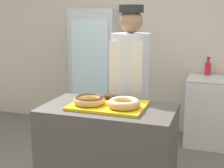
{
  "coord_description": "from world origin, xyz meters",
  "views": [
    {
      "loc": [
        0.85,
        -2.42,
        1.7
      ],
      "look_at": [
        0.0,
        0.1,
        1.12
      ],
      "focal_mm": 50.0,
      "sensor_mm": 36.0,
      "label": 1
    }
  ],
  "objects_px": {
    "brownie_back_right": "(120,98)",
    "beverage_fridge": "(98,72)",
    "brownie_back_left": "(109,97)",
    "donut_chocolate_glaze": "(89,100)",
    "chest_freezer": "(219,112)",
    "serving_tray": "(108,105)",
    "donut_light_glaze": "(124,103)",
    "bottle_red": "(208,68)",
    "baker_person": "(130,89)"
  },
  "relations": [
    {
      "from": "baker_person",
      "to": "beverage_fridge",
      "type": "relative_size",
      "value": 1.0
    },
    {
      "from": "chest_freezer",
      "to": "donut_light_glaze",
      "type": "bearing_deg",
      "value": -113.09
    },
    {
      "from": "baker_person",
      "to": "bottle_red",
      "type": "xyz_separation_m",
      "value": [
        0.73,
        1.34,
        0.05
      ]
    },
    {
      "from": "donut_light_glaze",
      "to": "brownie_back_right",
      "type": "bearing_deg",
      "value": 114.58
    },
    {
      "from": "donut_chocolate_glaze",
      "to": "chest_freezer",
      "type": "bearing_deg",
      "value": 59.26
    },
    {
      "from": "brownie_back_right",
      "to": "serving_tray",
      "type": "bearing_deg",
      "value": -107.06
    },
    {
      "from": "chest_freezer",
      "to": "brownie_back_right",
      "type": "bearing_deg",
      "value": -118.7
    },
    {
      "from": "brownie_back_right",
      "to": "baker_person",
      "type": "distance_m",
      "value": 0.47
    },
    {
      "from": "brownie_back_left",
      "to": "bottle_red",
      "type": "height_order",
      "value": "bottle_red"
    },
    {
      "from": "brownie_back_left",
      "to": "brownie_back_right",
      "type": "bearing_deg",
      "value": 0.0
    },
    {
      "from": "beverage_fridge",
      "to": "donut_chocolate_glaze",
      "type": "bearing_deg",
      "value": -70.85
    },
    {
      "from": "brownie_back_right",
      "to": "bottle_red",
      "type": "relative_size",
      "value": 0.35
    },
    {
      "from": "serving_tray",
      "to": "baker_person",
      "type": "height_order",
      "value": "baker_person"
    },
    {
      "from": "brownie_back_left",
      "to": "beverage_fridge",
      "type": "relative_size",
      "value": 0.05
    },
    {
      "from": "baker_person",
      "to": "beverage_fridge",
      "type": "distance_m",
      "value": 1.38
    },
    {
      "from": "brownie_back_left",
      "to": "beverage_fridge",
      "type": "xyz_separation_m",
      "value": [
        -0.73,
        1.6,
        -0.08
      ]
    },
    {
      "from": "brownie_back_left",
      "to": "beverage_fridge",
      "type": "bearing_deg",
      "value": 114.62
    },
    {
      "from": "serving_tray",
      "to": "brownie_back_right",
      "type": "height_order",
      "value": "brownie_back_right"
    },
    {
      "from": "brownie_back_right",
      "to": "donut_chocolate_glaze",
      "type": "bearing_deg",
      "value": -133.18
    },
    {
      "from": "serving_tray",
      "to": "bottle_red",
      "type": "height_order",
      "value": "bottle_red"
    },
    {
      "from": "brownie_back_right",
      "to": "chest_freezer",
      "type": "xyz_separation_m",
      "value": [
        0.88,
        1.6,
        -0.52
      ]
    },
    {
      "from": "donut_light_glaze",
      "to": "brownie_back_right",
      "type": "relative_size",
      "value": 3.13
    },
    {
      "from": "serving_tray",
      "to": "donut_chocolate_glaze",
      "type": "distance_m",
      "value": 0.17
    },
    {
      "from": "brownie_back_left",
      "to": "serving_tray",
      "type": "bearing_deg",
      "value": -72.94
    },
    {
      "from": "beverage_fridge",
      "to": "bottle_red",
      "type": "distance_m",
      "value": 1.55
    },
    {
      "from": "serving_tray",
      "to": "donut_chocolate_glaze",
      "type": "relative_size",
      "value": 2.32
    },
    {
      "from": "brownie_back_left",
      "to": "brownie_back_right",
      "type": "relative_size",
      "value": 1.0
    },
    {
      "from": "beverage_fridge",
      "to": "bottle_red",
      "type": "xyz_separation_m",
      "value": [
        1.54,
        0.21,
        0.1
      ]
    },
    {
      "from": "brownie_back_right",
      "to": "brownie_back_left",
      "type": "bearing_deg",
      "value": 180.0
    },
    {
      "from": "brownie_back_right",
      "to": "baker_person",
      "type": "bearing_deg",
      "value": 94.36
    },
    {
      "from": "beverage_fridge",
      "to": "bottle_red",
      "type": "height_order",
      "value": "beverage_fridge"
    },
    {
      "from": "brownie_back_right",
      "to": "beverage_fridge",
      "type": "height_order",
      "value": "beverage_fridge"
    },
    {
      "from": "beverage_fridge",
      "to": "chest_freezer",
      "type": "height_order",
      "value": "beverage_fridge"
    },
    {
      "from": "chest_freezer",
      "to": "brownie_back_left",
      "type": "bearing_deg",
      "value": -121.53
    },
    {
      "from": "serving_tray",
      "to": "bottle_red",
      "type": "xyz_separation_m",
      "value": [
        0.75,
        1.98,
        0.05
      ]
    },
    {
      "from": "beverage_fridge",
      "to": "bottle_red",
      "type": "relative_size",
      "value": 7.27
    },
    {
      "from": "donut_light_glaze",
      "to": "brownie_back_left",
      "type": "xyz_separation_m",
      "value": [
        -0.21,
        0.22,
        -0.02
      ]
    },
    {
      "from": "donut_light_glaze",
      "to": "baker_person",
      "type": "height_order",
      "value": "baker_person"
    },
    {
      "from": "donut_light_glaze",
      "to": "bottle_red",
      "type": "xyz_separation_m",
      "value": [
        0.6,
        2.03,
        0.0
      ]
    },
    {
      "from": "serving_tray",
      "to": "brownie_back_left",
      "type": "bearing_deg",
      "value": 107.06
    },
    {
      "from": "donut_chocolate_glaze",
      "to": "baker_person",
      "type": "distance_m",
      "value": 0.71
    },
    {
      "from": "brownie_back_right",
      "to": "bottle_red",
      "type": "xyz_separation_m",
      "value": [
        0.7,
        1.81,
        0.03
      ]
    },
    {
      "from": "baker_person",
      "to": "beverage_fridge",
      "type": "bearing_deg",
      "value": 125.44
    },
    {
      "from": "serving_tray",
      "to": "donut_chocolate_glaze",
      "type": "xyz_separation_m",
      "value": [
        -0.15,
        -0.05,
        0.05
      ]
    },
    {
      "from": "serving_tray",
      "to": "donut_light_glaze",
      "type": "distance_m",
      "value": 0.17
    },
    {
      "from": "donut_light_glaze",
      "to": "brownie_back_left",
      "type": "distance_m",
      "value": 0.3
    },
    {
      "from": "serving_tray",
      "to": "bottle_red",
      "type": "relative_size",
      "value": 2.57
    },
    {
      "from": "serving_tray",
      "to": "brownie_back_right",
      "type": "distance_m",
      "value": 0.18
    },
    {
      "from": "baker_person",
      "to": "bottle_red",
      "type": "height_order",
      "value": "baker_person"
    },
    {
      "from": "brownie_back_right",
      "to": "bottle_red",
      "type": "distance_m",
      "value": 1.94
    }
  ]
}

